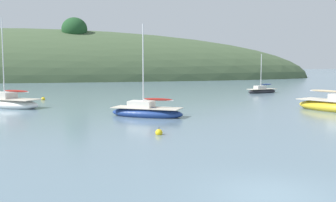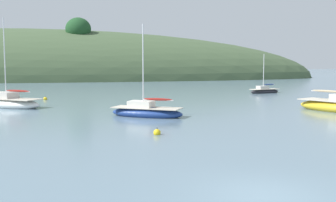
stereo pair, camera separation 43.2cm
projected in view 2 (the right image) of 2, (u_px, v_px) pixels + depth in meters
name	position (u px, v px, depth m)	size (l,w,h in m)	color
ground_plane	(263.00, 194.00, 13.74)	(400.00, 400.00, 0.00)	slate
far_shoreline_hill	(18.00, 79.00, 99.67)	(150.00, 36.00, 27.18)	#425638
sailboat_navy_dinghy	(146.00, 112.00, 33.01)	(6.23, 4.71, 7.52)	navy
sailboat_blue_center	(264.00, 91.00, 57.16)	(4.84, 2.82, 5.51)	#232328
sailboat_black_sloop	(9.00, 103.00, 39.57)	(7.28, 5.98, 8.71)	white
mooring_buoy_inner	(45.00, 99.00, 47.04)	(0.44, 0.44, 0.54)	yellow
mooring_buoy_outer	(157.00, 133.00, 24.86)	(0.44, 0.44, 0.54)	yellow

